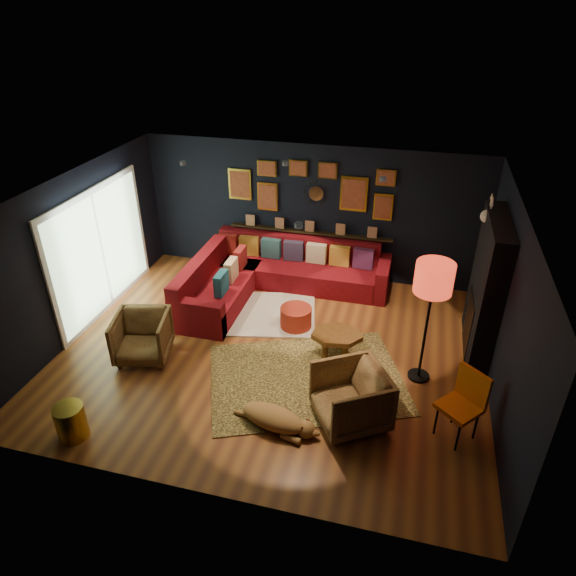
% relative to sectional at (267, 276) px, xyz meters
% --- Properties ---
extents(floor, '(6.50, 6.50, 0.00)m').
position_rel_sectional_xyz_m(floor, '(0.61, -1.81, -0.32)').
color(floor, '#995523').
rests_on(floor, ground).
extents(room_walls, '(6.50, 6.50, 6.50)m').
position_rel_sectional_xyz_m(room_walls, '(0.61, -1.81, 1.27)').
color(room_walls, black).
rests_on(room_walls, ground).
extents(sectional, '(3.41, 2.69, 0.86)m').
position_rel_sectional_xyz_m(sectional, '(0.00, 0.00, 0.00)').
color(sectional, maroon).
rests_on(sectional, ground).
extents(ledge, '(3.20, 0.12, 0.04)m').
position_rel_sectional_xyz_m(ledge, '(0.61, 0.87, 0.60)').
color(ledge, black).
rests_on(ledge, room_walls).
extents(gallery_wall, '(3.15, 0.04, 1.02)m').
position_rel_sectional_xyz_m(gallery_wall, '(0.60, 0.91, 1.48)').
color(gallery_wall, gold).
rests_on(gallery_wall, room_walls).
extents(sunburst_mirror, '(0.47, 0.16, 0.47)m').
position_rel_sectional_xyz_m(sunburst_mirror, '(0.71, 0.91, 1.38)').
color(sunburst_mirror, silver).
rests_on(sunburst_mirror, room_walls).
extents(fireplace, '(0.31, 1.60, 2.20)m').
position_rel_sectional_xyz_m(fireplace, '(3.71, -0.91, 0.70)').
color(fireplace, black).
rests_on(fireplace, ground).
extents(deer_head, '(0.50, 0.28, 0.45)m').
position_rel_sectional_xyz_m(deer_head, '(3.75, -0.41, 1.73)').
color(deer_head, white).
rests_on(deer_head, fireplace).
extents(sliding_door, '(0.06, 2.80, 2.20)m').
position_rel_sectional_xyz_m(sliding_door, '(-2.60, -1.21, 0.78)').
color(sliding_door, white).
rests_on(sliding_door, ground).
extents(ceiling_spots, '(3.30, 2.50, 0.06)m').
position_rel_sectional_xyz_m(ceiling_spots, '(0.61, -1.01, 2.24)').
color(ceiling_spots, black).
rests_on(ceiling_spots, room_walls).
extents(shag_rug, '(2.24, 1.82, 0.03)m').
position_rel_sectional_xyz_m(shag_rug, '(0.08, -0.81, -0.31)').
color(shag_rug, white).
rests_on(shag_rug, ground).
extents(leopard_rug, '(3.33, 2.91, 0.02)m').
position_rel_sectional_xyz_m(leopard_rug, '(1.29, -2.32, -0.31)').
color(leopard_rug, tan).
rests_on(leopard_rug, ground).
extents(coffee_table, '(0.90, 0.74, 0.41)m').
position_rel_sectional_xyz_m(coffee_table, '(1.61, -1.67, 0.03)').
color(coffee_table, brown).
rests_on(coffee_table, shag_rug).
extents(pouf, '(0.53, 0.53, 0.35)m').
position_rel_sectional_xyz_m(pouf, '(0.81, -1.04, -0.12)').
color(pouf, '#A1291A').
rests_on(pouf, shag_rug).
extents(armchair_left, '(0.94, 0.91, 0.81)m').
position_rel_sectional_xyz_m(armchair_left, '(-1.28, -2.42, 0.08)').
color(armchair_left, tan).
rests_on(armchair_left, ground).
extents(armchair_right, '(1.14, 1.15, 0.89)m').
position_rel_sectional_xyz_m(armchair_right, '(2.02, -3.01, 0.12)').
color(armchair_right, tan).
rests_on(armchair_right, ground).
extents(gold_stool, '(0.38, 0.38, 0.48)m').
position_rel_sectional_xyz_m(gold_stool, '(-1.36, -4.16, -0.09)').
color(gold_stool, gold).
rests_on(gold_stool, ground).
extents(orange_chair, '(0.65, 0.65, 0.97)m').
position_rel_sectional_xyz_m(orange_chair, '(3.42, -2.88, 0.25)').
color(orange_chair, black).
rests_on(orange_chair, ground).
extents(floor_lamp, '(0.52, 0.52, 1.89)m').
position_rel_sectional_xyz_m(floor_lamp, '(2.89, -1.86, 1.28)').
color(floor_lamp, black).
rests_on(floor_lamp, ground).
extents(dog, '(1.32, 0.85, 0.38)m').
position_rel_sectional_xyz_m(dog, '(1.08, -3.37, -0.12)').
color(dog, '#A36F3E').
rests_on(dog, leopard_rug).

